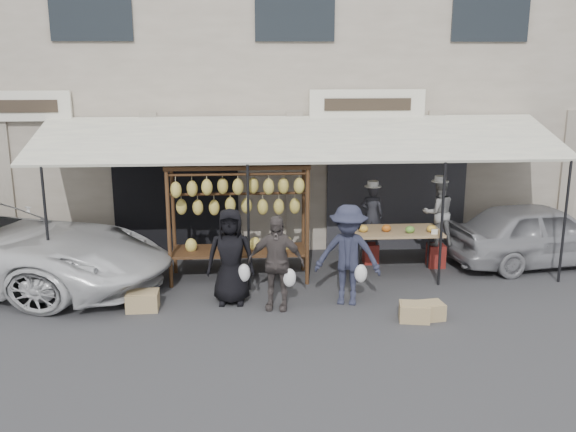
# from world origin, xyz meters

# --- Properties ---
(ground_plane) EXTENTS (90.00, 90.00, 0.00)m
(ground_plane) POSITION_xyz_m (0.00, 0.00, 0.00)
(ground_plane) COLOR #2D2D30
(shophouse) EXTENTS (24.00, 6.15, 7.30)m
(shophouse) POSITION_xyz_m (-0.00, 6.50, 3.65)
(shophouse) COLOR #B1A494
(shophouse) RESTS_ON ground_plane
(awning) EXTENTS (10.00, 2.35, 2.92)m
(awning) POSITION_xyz_m (0.01, 2.28, 2.57)
(awning) COLOR #EAE7CB
(awning) RESTS_ON ground_plane
(banana_rack) EXTENTS (2.60, 0.90, 2.24)m
(banana_rack) POSITION_xyz_m (-1.18, 1.70, 1.57)
(banana_rack) COLOR #362011
(banana_rack) RESTS_ON ground_plane
(produce_table) EXTENTS (1.70, 0.90, 1.04)m
(produce_table) POSITION_xyz_m (1.80, 1.73, 0.86)
(produce_table) COLOR #997756
(produce_table) RESTS_ON ground_plane
(vendor_left) EXTENTS (0.51, 0.40, 1.22)m
(vendor_left) POSITION_xyz_m (1.49, 2.49, 1.02)
(vendor_left) COLOR black
(vendor_left) RESTS_ON stool_left
(vendor_right) EXTENTS (0.68, 0.55, 1.32)m
(vendor_right) POSITION_xyz_m (2.75, 2.19, 1.12)
(vendor_right) COLOR gray
(vendor_right) RESTS_ON stool_right
(customer_left) EXTENTS (0.84, 0.57, 1.66)m
(customer_left) POSITION_xyz_m (-1.31, 0.53, 0.83)
(customer_left) COLOR black
(customer_left) RESTS_ON ground_plane
(customer_mid) EXTENTS (1.00, 0.57, 1.61)m
(customer_mid) POSITION_xyz_m (-0.56, 0.23, 0.81)
(customer_mid) COLOR #443D3B
(customer_mid) RESTS_ON ground_plane
(customer_right) EXTENTS (1.25, 0.92, 1.73)m
(customer_right) POSITION_xyz_m (0.66, 0.36, 0.87)
(customer_right) COLOR #25283A
(customer_right) RESTS_ON ground_plane
(stool_left) EXTENTS (0.35, 0.35, 0.41)m
(stool_left) POSITION_xyz_m (1.49, 2.49, 0.21)
(stool_left) COLOR maroon
(stool_left) RESTS_ON ground_plane
(stool_right) EXTENTS (0.40, 0.40, 0.46)m
(stool_right) POSITION_xyz_m (2.75, 2.19, 0.23)
(stool_right) COLOR maroon
(stool_right) RESTS_ON ground_plane
(crate_near_a) EXTENTS (0.53, 0.44, 0.28)m
(crate_near_a) POSITION_xyz_m (1.63, -0.44, 0.14)
(crate_near_a) COLOR tan
(crate_near_a) RESTS_ON ground_plane
(crate_near_b) EXTENTS (0.50, 0.40, 0.27)m
(crate_near_b) POSITION_xyz_m (1.88, -0.39, 0.14)
(crate_near_b) COLOR tan
(crate_near_b) RESTS_ON ground_plane
(crate_far) EXTENTS (0.53, 0.41, 0.31)m
(crate_far) POSITION_xyz_m (-2.78, 0.31, 0.16)
(crate_far) COLOR tan
(crate_far) RESTS_ON ground_plane
(sedan) EXTENTS (3.97, 2.11, 1.29)m
(sedan) POSITION_xyz_m (4.88, 2.22, 0.64)
(sedan) COLOR gray
(sedan) RESTS_ON ground_plane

